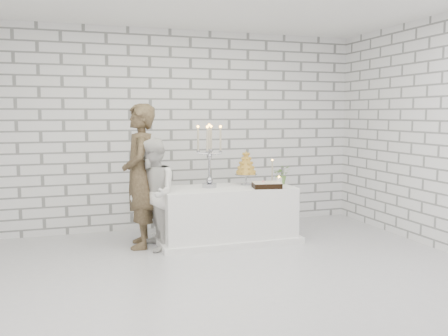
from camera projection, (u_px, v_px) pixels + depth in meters
ground at (222, 278)px, 5.21m from camera, size 6.00×5.00×0.01m
wall_back at (171, 130)px, 7.41m from camera, size 6.00×0.01×3.00m
wall_front at (362, 159)px, 2.69m from camera, size 6.00×0.01×3.00m
cake_table at (227, 214)px, 6.70m from camera, size 1.80×0.80×0.75m
groom at (140, 176)px, 6.36m from camera, size 0.54×0.74×1.88m
bride at (153, 194)px, 6.24m from camera, size 0.57×0.72×1.44m
candelabra at (209, 156)px, 6.59m from camera, size 0.44×0.44×0.86m
croquembouche at (246, 168)px, 6.86m from camera, size 0.32×0.32×0.48m
chocolate_cake at (267, 185)px, 6.58m from camera, size 0.41×0.33×0.08m
pillar_candle at (279, 182)px, 6.74m from camera, size 0.10×0.10×0.12m
extra_taper at (272, 172)px, 7.07m from camera, size 0.07×0.07×0.32m
flowers at (282, 175)px, 6.93m from camera, size 0.29×0.27×0.27m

